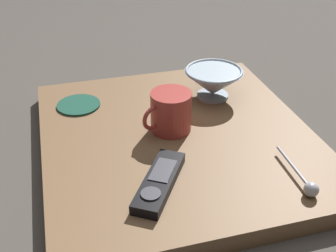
{
  "coord_description": "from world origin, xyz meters",
  "views": [
    {
      "loc": [
        0.24,
        0.77,
        0.57
      ],
      "look_at": [
        0.02,
        -0.0,
        0.06
      ],
      "focal_mm": 46.12,
      "sensor_mm": 36.0,
      "label": 1
    }
  ],
  "objects": [
    {
      "name": "drink_coaster",
      "position": [
        0.2,
        -0.18,
        0.04
      ],
      "size": [
        0.11,
        0.11,
        0.01
      ],
      "color": "#194738",
      "rests_on": "table"
    },
    {
      "name": "ground_plane",
      "position": [
        0.0,
        0.0,
        0.0
      ],
      "size": [
        6.0,
        6.0,
        0.0
      ],
      "primitive_type": "plane",
      "color": "#47423D"
    },
    {
      "name": "coffee_mug",
      "position": [
        0.01,
        -0.02,
        0.09
      ],
      "size": [
        0.12,
        0.09,
        0.09
      ],
      "color": "#A53833",
      "rests_on": "table"
    },
    {
      "name": "tv_remote_near",
      "position": [
        0.09,
        0.17,
        0.05
      ],
      "size": [
        0.14,
        0.18,
        0.02
      ],
      "color": "black",
      "rests_on": "table"
    },
    {
      "name": "table",
      "position": [
        0.0,
        0.0,
        0.02
      ],
      "size": [
        0.59,
        0.64,
        0.04
      ],
      "color": "brown",
      "rests_on": "ground"
    },
    {
      "name": "cereal_bowl",
      "position": [
        -0.14,
        -0.14,
        0.08
      ],
      "size": [
        0.15,
        0.15,
        0.08
      ],
      "color": "#8C9EAD",
      "rests_on": "table"
    },
    {
      "name": "teaspoon",
      "position": [
        -0.17,
        0.25,
        0.05
      ],
      "size": [
        0.03,
        0.15,
        0.03
      ],
      "color": "#A3A5B2",
      "rests_on": "table"
    }
  ]
}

